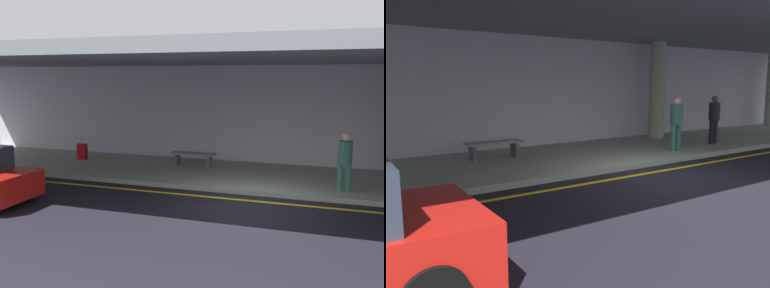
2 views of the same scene
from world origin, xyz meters
TOP-DOWN VIEW (x-y plane):
  - ground_plane at (0.00, 0.00)m, footprint 60.00×60.00m
  - sidewalk at (0.00, 3.10)m, footprint 26.00×4.20m
  - lane_stripe_yellow at (0.00, 0.46)m, footprint 26.00×0.14m
  - ceiling_overhang at (0.00, 2.60)m, footprint 28.00×13.20m
  - terminal_back_wall at (0.00, 5.35)m, footprint 26.00×0.30m
  - person_waiting_for_ride at (2.35, 1.80)m, footprint 0.38×0.38m
  - suitcase_upright_primary at (-7.41, 3.52)m, footprint 0.36×0.22m
  - bench_metal at (-2.87, 3.75)m, footprint 1.60×0.50m

SIDE VIEW (x-z plane):
  - ground_plane at x=0.00m, z-range 0.00..0.00m
  - lane_stripe_yellow at x=0.00m, z-range 0.00..0.01m
  - sidewalk at x=0.00m, z-range 0.00..0.15m
  - suitcase_upright_primary at x=-7.41m, z-range 0.01..0.91m
  - bench_metal at x=-2.87m, z-range 0.26..0.74m
  - person_waiting_for_ride at x=2.35m, z-range 0.27..1.95m
  - terminal_back_wall at x=0.00m, z-range 0.00..3.80m
  - ceiling_overhang at x=0.00m, z-range 3.80..4.10m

